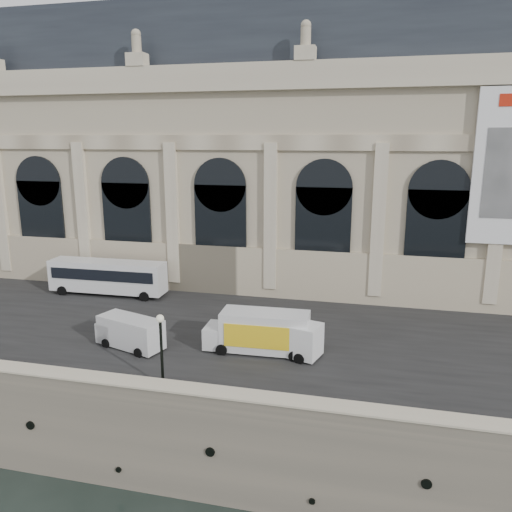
{
  "coord_description": "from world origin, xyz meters",
  "views": [
    {
      "loc": [
        10.49,
        -24.33,
        21.37
      ],
      "look_at": [
        -0.47,
        22.0,
        10.12
      ],
      "focal_mm": 35.0,
      "sensor_mm": 36.0,
      "label": 1
    }
  ],
  "objects_px": {
    "bus_left": "(107,276)",
    "van_c": "(279,336)",
    "box_truck": "(259,332)",
    "lamp_right": "(162,351)",
    "van_b": "(128,332)"
  },
  "relations": [
    {
      "from": "van_c",
      "to": "bus_left",
      "type": "bearing_deg",
      "value": 153.3
    },
    {
      "from": "bus_left",
      "to": "box_truck",
      "type": "xyz_separation_m",
      "value": [
        17.85,
        -9.91,
        -0.4
      ]
    },
    {
      "from": "bus_left",
      "to": "van_c",
      "type": "distance_m",
      "value": 21.62
    },
    {
      "from": "bus_left",
      "to": "van_c",
      "type": "xyz_separation_m",
      "value": [
        19.31,
        -9.71,
        -0.66
      ]
    },
    {
      "from": "box_truck",
      "to": "lamp_right",
      "type": "bearing_deg",
      "value": -125.55
    },
    {
      "from": "van_b",
      "to": "box_truck",
      "type": "distance_m",
      "value": 9.91
    },
    {
      "from": "van_b",
      "to": "van_c",
      "type": "xyz_separation_m",
      "value": [
        11.25,
        1.67,
        0.08
      ]
    },
    {
      "from": "van_b",
      "to": "van_c",
      "type": "bearing_deg",
      "value": 8.44
    },
    {
      "from": "bus_left",
      "to": "lamp_right",
      "type": "distance_m",
      "value": 21.11
    },
    {
      "from": "bus_left",
      "to": "box_truck",
      "type": "relative_size",
      "value": 1.54
    },
    {
      "from": "van_c",
      "to": "box_truck",
      "type": "relative_size",
      "value": 0.78
    },
    {
      "from": "bus_left",
      "to": "van_b",
      "type": "relative_size",
      "value": 2.09
    },
    {
      "from": "van_c",
      "to": "lamp_right",
      "type": "xyz_separation_m",
      "value": [
        -6.19,
        -6.83,
        1.11
      ]
    },
    {
      "from": "bus_left",
      "to": "van_b",
      "type": "xyz_separation_m",
      "value": [
        8.06,
        -11.38,
        -0.74
      ]
    },
    {
      "from": "bus_left",
      "to": "box_truck",
      "type": "height_order",
      "value": "bus_left"
    }
  ]
}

